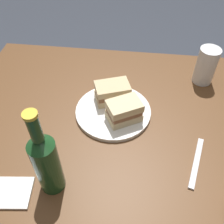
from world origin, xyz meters
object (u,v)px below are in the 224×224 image
pint_glass (205,68)px  fork (196,162)px  plate (113,111)px  sandwich_half_right (112,92)px  cider_bottle (46,162)px  napkin (11,193)px  sandwich_half_left (124,111)px

pint_glass → fork: 0.39m
plate → sandwich_half_right: size_ratio=1.91×
pint_glass → plate: bearing=33.1°
fork → pint_glass: bearing=-173.7°
sandwich_half_right → cider_bottle: size_ratio=0.47×
napkin → pint_glass: bearing=-136.2°
plate → fork: bearing=147.2°
sandwich_half_left → napkin: 0.41m
fork → sandwich_half_right: bearing=-114.3°
napkin → fork: napkin is taller
sandwich_half_right → napkin: (0.23, 0.38, -0.04)m
plate → fork: plate is taller
sandwich_half_right → plate: bearing=97.1°
sandwich_half_right → sandwich_half_left: bearing=118.8°
cider_bottle → plate: bearing=-114.4°
plate → napkin: plate is taller
plate → fork: size_ratio=1.44×
sandwich_half_right → napkin: bearing=58.9°
pint_glass → napkin: 0.78m
sandwich_half_left → fork: (-0.23, 0.14, -0.05)m
plate → sandwich_half_left: bearing=140.6°
plate → cider_bottle: size_ratio=0.90×
pint_glass → napkin: (0.56, 0.54, -0.06)m
sandwich_half_left → sandwich_half_right: (0.05, -0.09, -0.00)m
sandwich_half_right → fork: sandwich_half_right is taller
cider_bottle → pint_glass: bearing=-132.5°
sandwich_half_left → napkin: sandwich_half_left is taller
plate → sandwich_half_left: (-0.04, 0.03, 0.04)m
pint_glass → cider_bottle: (0.46, 0.50, 0.05)m
plate → pint_glass: pint_glass is taller
pint_glass → fork: size_ratio=0.79×
plate → napkin: 0.40m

